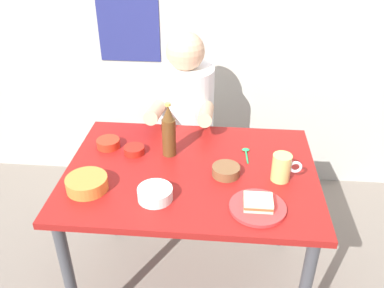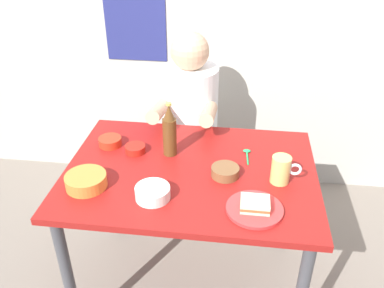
{
  "view_description": "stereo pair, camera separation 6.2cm",
  "coord_description": "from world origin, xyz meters",
  "views": [
    {
      "loc": [
        0.13,
        -1.47,
        1.77
      ],
      "look_at": [
        0.0,
        0.05,
        0.84
      ],
      "focal_mm": 38.09,
      "sensor_mm": 36.0,
      "label": 1
    },
    {
      "loc": [
        0.2,
        -1.46,
        1.77
      ],
      "look_at": [
        0.0,
        0.05,
        0.84
      ],
      "focal_mm": 38.09,
      "sensor_mm": 36.0,
      "label": 2
    }
  ],
  "objects": [
    {
      "name": "beer_mug",
      "position": [
        0.39,
        -0.04,
        0.8
      ],
      "size": [
        0.13,
        0.08,
        0.12
      ],
      "color": "#D1BC66",
      "rests_on": "dining_table"
    },
    {
      "name": "sambal_bowl_red",
      "position": [
        -0.28,
        0.11,
        0.76
      ],
      "size": [
        0.1,
        0.1,
        0.03
      ],
      "color": "#B21E14",
      "rests_on": "dining_table"
    },
    {
      "name": "sandwich",
      "position": [
        0.28,
        -0.24,
        0.77
      ],
      "size": [
        0.11,
        0.09,
        0.04
      ],
      "color": "beige",
      "rests_on": "plate_orange"
    },
    {
      "name": "spoon",
      "position": [
        0.25,
        0.15,
        0.75
      ],
      "size": [
        0.04,
        0.12,
        0.01
      ],
      "color": "#26A559",
      "rests_on": "dining_table"
    },
    {
      "name": "beer_bottle",
      "position": [
        -0.11,
        0.12,
        0.86
      ],
      "size": [
        0.06,
        0.06,
        0.26
      ],
      "color": "#593819",
      "rests_on": "dining_table"
    },
    {
      "name": "person_seated",
      "position": [
        -0.09,
        0.62,
        0.77
      ],
      "size": [
        0.33,
        0.56,
        0.72
      ],
      "color": "white",
      "rests_on": "stool"
    },
    {
      "name": "rice_bowl_white",
      "position": [
        -0.12,
        -0.22,
        0.77
      ],
      "size": [
        0.14,
        0.14,
        0.05
      ],
      "color": "silver",
      "rests_on": "dining_table"
    },
    {
      "name": "soup_bowl_orange",
      "position": [
        -0.41,
        -0.18,
        0.77
      ],
      "size": [
        0.17,
        0.17,
        0.05
      ],
      "color": "orange",
      "rests_on": "dining_table"
    },
    {
      "name": "ground_plane",
      "position": [
        0.0,
        0.0,
        0.0
      ],
      "size": [
        6.0,
        6.0,
        0.0
      ],
      "primitive_type": "plane",
      "color": "slate"
    },
    {
      "name": "stool",
      "position": [
        -0.09,
        0.63,
        0.35
      ],
      "size": [
        0.34,
        0.34,
        0.45
      ],
      "color": "#4C4C51",
      "rests_on": "ground"
    },
    {
      "name": "condiment_bowl_brown",
      "position": [
        0.15,
        -0.03,
        0.76
      ],
      "size": [
        0.12,
        0.12,
        0.04
      ],
      "color": "brown",
      "rests_on": "dining_table"
    },
    {
      "name": "sauce_bowl_chili",
      "position": [
        -0.41,
        0.15,
        0.76
      ],
      "size": [
        0.11,
        0.11,
        0.04
      ],
      "color": "red",
      "rests_on": "dining_table"
    },
    {
      "name": "dining_table",
      "position": [
        0.0,
        0.0,
        0.65
      ],
      "size": [
        1.1,
        0.8,
        0.74
      ],
      "color": "maroon",
      "rests_on": "ground"
    },
    {
      "name": "plate_orange",
      "position": [
        0.28,
        -0.24,
        0.75
      ],
      "size": [
        0.22,
        0.22,
        0.01
      ],
      "primitive_type": "cylinder",
      "color": "red",
      "rests_on": "dining_table"
    }
  ]
}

